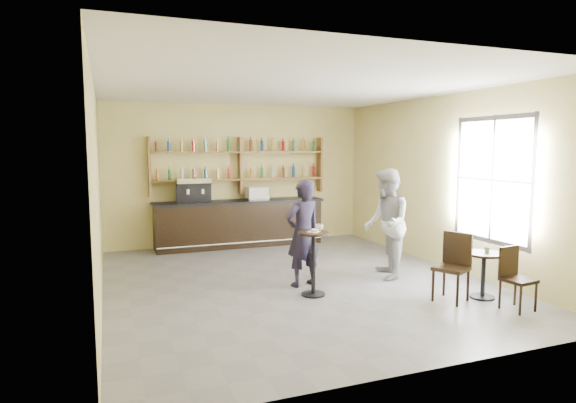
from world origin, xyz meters
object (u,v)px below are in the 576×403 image
object	(u,v)px
chair_west	(451,268)
chair_south	(519,279)
espresso_machine	(193,190)
pastry_case	(257,193)
patron_second	(386,224)
cafe_table	(483,275)
man_main	(303,233)
pedestal_table	(313,264)
bar_counter	(239,223)

from	to	relation	value
chair_west	chair_south	distance (m)	0.89
espresso_machine	pastry_case	world-z (taller)	espresso_machine
chair_west	patron_second	size ratio (longest dim) A/B	0.53
cafe_table	man_main	bearing A→B (deg)	145.57
man_main	chair_south	world-z (taller)	man_main
espresso_machine	pedestal_table	xyz separation A→B (m)	(1.10, -3.97, -0.82)
chair_west	patron_second	bearing A→B (deg)	160.98
espresso_machine	chair_west	xyz separation A→B (m)	(2.86, -4.94, -0.81)
espresso_machine	cafe_table	world-z (taller)	espresso_machine
bar_counter	cafe_table	bearing A→B (deg)	-64.47
pastry_case	patron_second	world-z (taller)	patron_second
cafe_table	patron_second	xyz separation A→B (m)	(-0.75, 1.48, 0.60)
bar_counter	man_main	world-z (taller)	man_main
bar_counter	man_main	size ratio (longest dim) A/B	2.24
pastry_case	cafe_table	distance (m)	5.43
chair_south	man_main	bearing A→B (deg)	129.81
pedestal_table	man_main	size ratio (longest dim) A/B	0.57
pastry_case	chair_west	size ratio (longest dim) A/B	0.48
cafe_table	pedestal_table	bearing A→B (deg)	156.21
pastry_case	man_main	world-z (taller)	man_main
chair_west	man_main	bearing A→B (deg)	-158.09
man_main	patron_second	size ratio (longest dim) A/B	0.91
man_main	cafe_table	distance (m)	2.78
cafe_table	chair_west	xyz separation A→B (m)	(-0.55, 0.05, 0.15)
bar_counter	patron_second	bearing A→B (deg)	-64.98
pedestal_table	chair_west	size ratio (longest dim) A/B	0.98
pedestal_table	chair_south	distance (m)	2.85
espresso_machine	bar_counter	bearing A→B (deg)	7.16
espresso_machine	pedestal_table	size ratio (longest dim) A/B	0.76
chair_south	espresso_machine	bearing A→B (deg)	114.50
pedestal_table	patron_second	xyz separation A→B (m)	(1.56, 0.47, 0.45)
bar_counter	chair_south	distance (m)	6.09
espresso_machine	patron_second	world-z (taller)	patron_second
pedestal_table	cafe_table	size ratio (longest dim) A/B	1.42
bar_counter	pedestal_table	size ratio (longest dim) A/B	3.95
pastry_case	man_main	bearing A→B (deg)	-89.42
pedestal_table	patron_second	bearing A→B (deg)	16.82
espresso_machine	cafe_table	size ratio (longest dim) A/B	1.08
bar_counter	man_main	bearing A→B (deg)	-87.87
pastry_case	bar_counter	bearing A→B (deg)	-174.64
man_main	chair_west	bearing A→B (deg)	125.30
pastry_case	cafe_table	size ratio (longest dim) A/B	0.70
bar_counter	patron_second	xyz separation A→B (m)	(1.63, -3.50, 0.42)
pastry_case	chair_west	bearing A→B (deg)	-68.64
patron_second	espresso_machine	bearing A→B (deg)	-120.07
espresso_machine	patron_second	size ratio (longest dim) A/B	0.39
pastry_case	man_main	size ratio (longest dim) A/B	0.28
pastry_case	chair_south	size ratio (longest dim) A/B	0.56
pedestal_table	chair_west	world-z (taller)	chair_west
cafe_table	espresso_machine	bearing A→B (deg)	124.33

